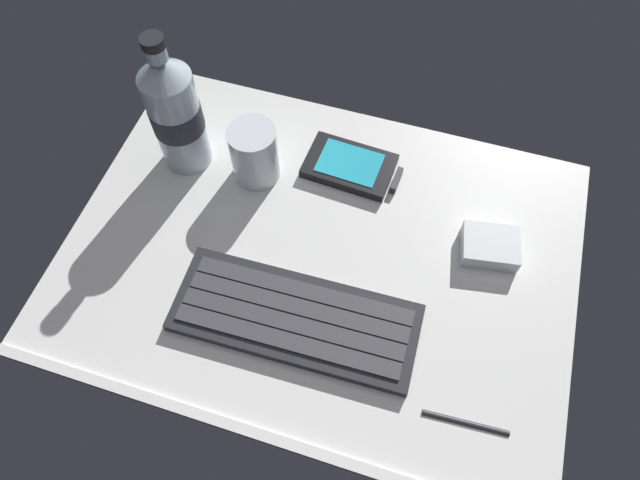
% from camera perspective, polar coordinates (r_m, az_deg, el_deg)
% --- Properties ---
extents(ground_plane, '(0.64, 0.48, 0.03)m').
position_cam_1_polar(ground_plane, '(0.72, -0.05, -1.71)').
color(ground_plane, silver).
extents(keyboard, '(0.29, 0.12, 0.02)m').
position_cam_1_polar(keyboard, '(0.67, -2.38, -7.91)').
color(keyboard, '#232328').
rests_on(keyboard, ground_plane).
extents(handheld_device, '(0.13, 0.08, 0.02)m').
position_cam_1_polar(handheld_device, '(0.78, 3.39, 7.43)').
color(handheld_device, black).
rests_on(handheld_device, ground_plane).
extents(juice_cup, '(0.06, 0.06, 0.09)m').
position_cam_1_polar(juice_cup, '(0.76, -6.66, 8.57)').
color(juice_cup, silver).
rests_on(juice_cup, ground_plane).
extents(water_bottle, '(0.07, 0.07, 0.21)m').
position_cam_1_polar(water_bottle, '(0.75, -14.49, 12.43)').
color(water_bottle, silver).
rests_on(water_bottle, ground_plane).
extents(charger_block, '(0.08, 0.07, 0.02)m').
position_cam_1_polar(charger_block, '(0.74, 16.87, -0.63)').
color(charger_block, silver).
rests_on(charger_block, ground_plane).
extents(stylus_pen, '(0.10, 0.01, 0.01)m').
position_cam_1_polar(stylus_pen, '(0.66, 14.60, -17.48)').
color(stylus_pen, '#26262B').
rests_on(stylus_pen, ground_plane).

